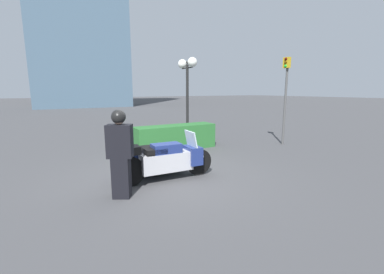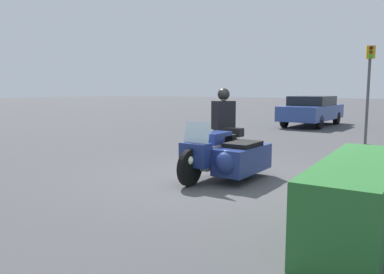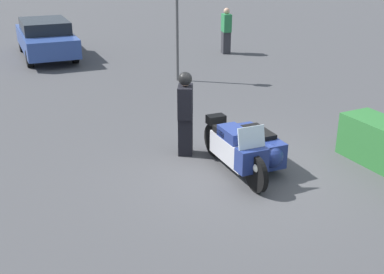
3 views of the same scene
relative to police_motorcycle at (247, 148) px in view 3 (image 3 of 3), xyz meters
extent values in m
plane|color=#424244|center=(0.03, -0.05, -0.47)|extent=(160.00, 160.00, 0.00)
cylinder|color=black|center=(0.84, -0.34, -0.13)|extent=(0.69, 0.14, 0.68)
cylinder|color=black|center=(-0.94, -0.25, -0.13)|extent=(0.69, 0.14, 0.68)
cylinder|color=black|center=(-0.19, 0.27, -0.21)|extent=(0.54, 0.13, 0.53)
cube|color=#B7B7BC|center=(-0.05, -0.30, -0.01)|extent=(1.27, 0.47, 0.45)
cube|color=navy|center=(-0.05, -0.30, 0.32)|extent=(0.70, 0.42, 0.24)
cube|color=black|center=(-0.34, -0.28, 0.30)|extent=(0.52, 0.41, 0.12)
cube|color=navy|center=(0.65, -0.33, 0.08)|extent=(0.35, 0.57, 0.44)
cube|color=silver|center=(0.61, -0.33, 0.50)|extent=(0.14, 0.54, 0.40)
sphere|color=white|center=(0.88, -0.35, 0.01)|extent=(0.18, 0.18, 0.18)
cube|color=navy|center=(-0.14, 0.26, -0.06)|extent=(1.44, 0.68, 0.50)
sphere|color=navy|center=(0.46, 0.23, -0.04)|extent=(0.48, 0.47, 0.48)
cube|color=black|center=(-0.14, 0.26, 0.23)|extent=(0.80, 0.56, 0.09)
cube|color=black|center=(-0.82, -0.26, 0.37)|extent=(0.26, 0.38, 0.18)
cube|color=black|center=(-1.26, -0.74, -0.05)|extent=(0.44, 0.43, 0.84)
cube|color=black|center=(-1.26, -0.74, 0.70)|extent=(0.57, 0.50, 0.66)
sphere|color=tan|center=(-1.26, -0.74, 1.14)|extent=(0.23, 0.23, 0.23)
sphere|color=black|center=(-1.26, -0.74, 1.18)|extent=(0.28, 0.28, 0.28)
cylinder|color=#4C4C4C|center=(-6.77, 1.64, 0.90)|extent=(0.09, 0.09, 2.74)
cube|color=#2D478C|center=(-12.28, -1.51, 0.19)|extent=(4.89, 2.14, 0.69)
cube|color=black|center=(-12.28, -1.51, 0.76)|extent=(2.59, 1.85, 0.45)
cylinder|color=black|center=(-13.81, -2.24, -0.15)|extent=(0.66, 0.26, 0.64)
cylinder|color=black|center=(-13.72, -0.61, -0.15)|extent=(0.66, 0.26, 0.64)
cylinder|color=black|center=(-10.85, -2.41, -0.15)|extent=(0.66, 0.26, 0.64)
cylinder|color=black|center=(-10.75, -0.78, -0.15)|extent=(0.66, 0.26, 0.64)
cube|color=#2D2D33|center=(-9.72, 5.19, -0.03)|extent=(0.43, 0.39, 0.88)
cube|color=#26723F|center=(-9.72, 5.19, 0.76)|extent=(0.58, 0.43, 0.70)
sphere|color=tan|center=(-9.72, 5.19, 1.23)|extent=(0.24, 0.24, 0.24)
camera|label=1|loc=(-2.52, -5.77, 1.69)|focal=24.00mm
camera|label=2|loc=(6.51, 3.24, 1.27)|focal=35.00mm
camera|label=3|loc=(7.27, -4.85, 3.71)|focal=45.00mm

